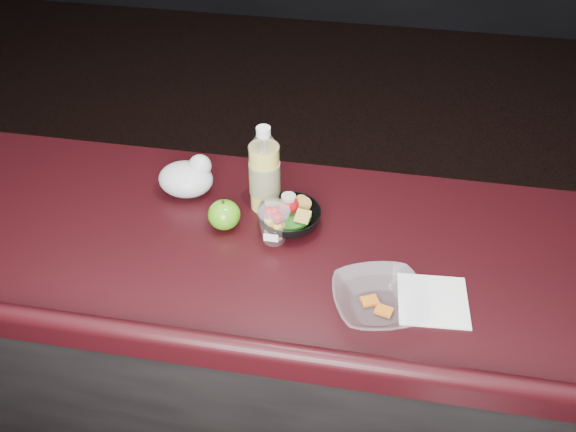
% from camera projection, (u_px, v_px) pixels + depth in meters
% --- Properties ---
extents(counter, '(4.06, 0.71, 1.02)m').
position_uv_depth(counter, '(265.00, 362.00, 1.97)').
color(counter, black).
rests_on(counter, ground).
extents(lemonade_bottle, '(0.08, 0.08, 0.25)m').
position_uv_depth(lemonade_bottle, '(265.00, 175.00, 1.68)').
color(lemonade_bottle, gold).
rests_on(lemonade_bottle, counter).
extents(fruit_cup, '(0.08, 0.08, 0.12)m').
position_uv_depth(fruit_cup, '(274.00, 221.00, 1.61)').
color(fruit_cup, white).
rests_on(fruit_cup, counter).
extents(green_apple, '(0.09, 0.09, 0.09)m').
position_uv_depth(green_apple, '(224.00, 215.00, 1.66)').
color(green_apple, '#318E10').
rests_on(green_apple, counter).
extents(plastic_bag, '(0.15, 0.12, 0.11)m').
position_uv_depth(plastic_bag, '(188.00, 177.00, 1.77)').
color(plastic_bag, silver).
rests_on(plastic_bag, counter).
extents(snack_bowl, '(0.20, 0.20, 0.09)m').
position_uv_depth(snack_bowl, '(289.00, 217.00, 1.67)').
color(snack_bowl, black).
rests_on(snack_bowl, counter).
extents(takeout_bowl, '(0.26, 0.26, 0.05)m').
position_uv_depth(takeout_bowl, '(378.00, 301.00, 1.45)').
color(takeout_bowl, silver).
rests_on(takeout_bowl, counter).
extents(paper_napkin, '(0.17, 0.17, 0.00)m').
position_uv_depth(paper_napkin, '(433.00, 301.00, 1.48)').
color(paper_napkin, white).
rests_on(paper_napkin, counter).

